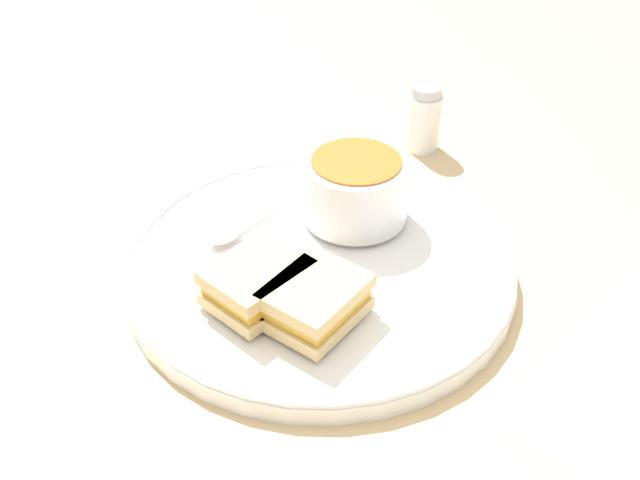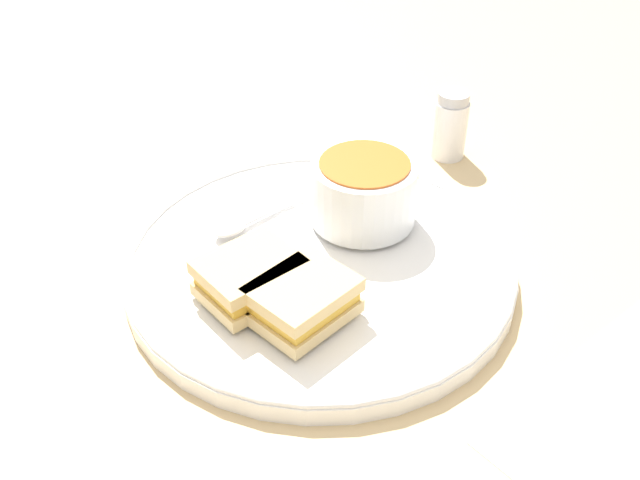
# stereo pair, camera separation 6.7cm
# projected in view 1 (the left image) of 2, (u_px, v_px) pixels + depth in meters

# --- Properties ---
(ground_plane) EXTENTS (2.40, 2.40, 0.00)m
(ground_plane) POSITION_uv_depth(u_px,v_px,m) (320.00, 273.00, 0.70)
(ground_plane) COLOR #D1B27F
(plate) EXTENTS (0.36, 0.36, 0.02)m
(plate) POSITION_uv_depth(u_px,v_px,m) (320.00, 263.00, 0.69)
(plate) COLOR white
(plate) RESTS_ON ground_plane
(soup_bowl) EXTENTS (0.10, 0.10, 0.06)m
(soup_bowl) POSITION_uv_depth(u_px,v_px,m) (355.00, 188.00, 0.71)
(soup_bowl) COLOR white
(soup_bowl) RESTS_ON plate
(spoon) EXTENTS (0.02, 0.11, 0.01)m
(spoon) POSITION_uv_depth(u_px,v_px,m) (230.00, 232.00, 0.71)
(spoon) COLOR silver
(spoon) RESTS_ON plate
(sandwich_half_near) EXTENTS (0.07, 0.08, 0.04)m
(sandwich_half_near) POSITION_uv_depth(u_px,v_px,m) (258.00, 283.00, 0.62)
(sandwich_half_near) COLOR #DBBC7F
(sandwich_half_near) RESTS_ON plate
(sandwich_half_far) EXTENTS (0.07, 0.09, 0.04)m
(sandwich_half_far) POSITION_uv_depth(u_px,v_px,m) (315.00, 301.00, 0.61)
(sandwich_half_far) COLOR #DBBC7F
(sandwich_half_far) RESTS_ON plate
(salt_shaker) EXTENTS (0.04, 0.04, 0.08)m
(salt_shaker) POSITION_uv_depth(u_px,v_px,m) (424.00, 118.00, 0.86)
(salt_shaker) COLOR silver
(salt_shaker) RESTS_ON ground_plane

